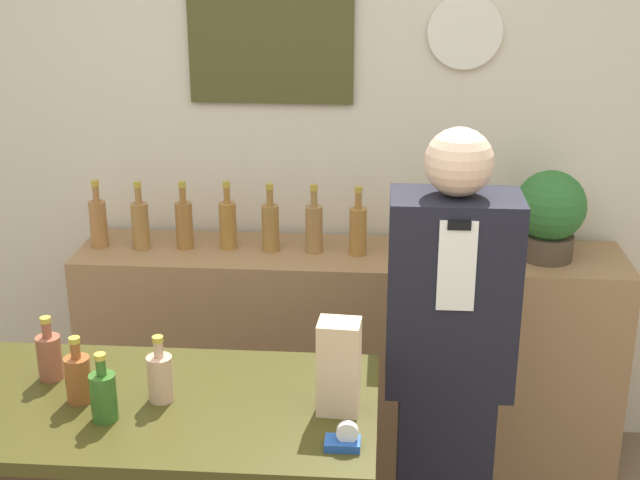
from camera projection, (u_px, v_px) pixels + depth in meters
back_wall at (323, 137)px, 3.76m from camera, size 5.20×0.09×2.70m
back_shelf at (348, 356)px, 3.79m from camera, size 2.24×0.43×0.94m
shopkeeper at (448, 370)px, 2.95m from camera, size 0.41×0.26×1.63m
potted_plant at (550, 213)px, 3.51m from camera, size 0.28×0.28×0.36m
paper_bag at (339, 367)px, 2.36m from camera, size 0.12×0.10×0.26m
tape_dispenser at (344, 440)px, 2.23m from camera, size 0.09×0.06×0.07m
counter_bottle_2 at (49, 356)px, 2.55m from camera, size 0.07×0.07×0.19m
counter_bottle_3 at (78, 377)px, 2.43m from camera, size 0.07×0.07×0.19m
counter_bottle_4 at (104, 395)px, 2.34m from camera, size 0.07×0.07×0.19m
counter_bottle_5 at (160, 376)px, 2.43m from camera, size 0.07×0.07×0.19m
shelf_bottle_0 at (98, 222)px, 3.67m from camera, size 0.07×0.07×0.28m
shelf_bottle_1 at (140, 224)px, 3.64m from camera, size 0.07×0.07×0.28m
shelf_bottle_2 at (184, 223)px, 3.65m from camera, size 0.07×0.07×0.28m
shelf_bottle_3 at (228, 223)px, 3.65m from camera, size 0.07×0.07×0.28m
shelf_bottle_4 at (270, 226)px, 3.62m from camera, size 0.07×0.07×0.28m
shelf_bottle_5 at (314, 227)px, 3.61m from camera, size 0.07×0.07×0.28m
shelf_bottle_6 at (358, 229)px, 3.58m from camera, size 0.07×0.07×0.28m
shelf_bottle_7 at (402, 228)px, 3.59m from camera, size 0.07×0.07×0.28m
shelf_bottle_8 at (447, 230)px, 3.58m from camera, size 0.07×0.07×0.28m
shelf_bottle_9 at (492, 233)px, 3.54m from camera, size 0.07×0.07×0.28m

